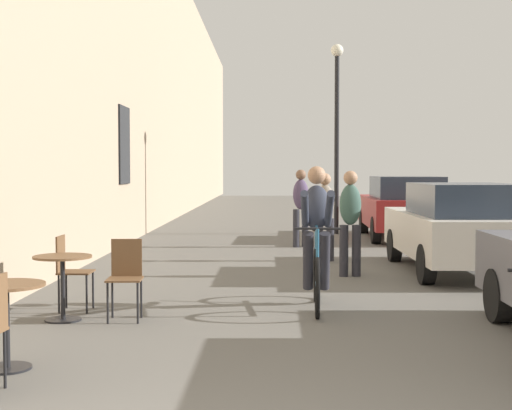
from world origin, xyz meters
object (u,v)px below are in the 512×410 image
at_px(cyclist_on_bicycle, 317,240).
at_px(pedestrian_mid, 325,212).
at_px(cafe_chair_mid_toward_wall, 125,273).
at_px(pedestrian_near, 350,217).
at_px(pedestrian_far, 301,204).
at_px(street_lamp, 337,114).
at_px(cafe_chair_mid_toward_street, 70,267).
at_px(cafe_table_near, 6,307).
at_px(parked_car_second, 458,226).
at_px(cafe_table_mid, 63,274).
at_px(parked_car_third, 403,206).

distance_m(cyclist_on_bicycle, pedestrian_mid, 4.52).
relative_size(cafe_chair_mid_toward_wall, pedestrian_mid, 0.55).
distance_m(pedestrian_near, pedestrian_mid, 1.96).
xyz_separation_m(pedestrian_near, pedestrian_far, (-0.58, 4.35, 0.01)).
bearing_deg(street_lamp, pedestrian_near, -93.66).
height_order(cafe_chair_mid_toward_street, street_lamp, street_lamp).
xyz_separation_m(cafe_chair_mid_toward_wall, street_lamp, (3.35, 10.99, 2.59)).
bearing_deg(pedestrian_mid, cafe_table_near, -113.59).
distance_m(cafe_chair_mid_toward_street, street_lamp, 11.58).
height_order(cyclist_on_bicycle, street_lamp, street_lamp).
xyz_separation_m(cafe_chair_mid_toward_wall, parked_car_second, (4.65, 3.80, 0.24)).
bearing_deg(cafe_chair_mid_toward_street, street_lamp, 68.63).
bearing_deg(cafe_table_mid, pedestrian_mid, 58.43).
bearing_deg(cafe_table_near, pedestrian_near, 57.41).
distance_m(cafe_chair_mid_toward_street, pedestrian_far, 7.84).
bearing_deg(parked_car_second, cyclist_on_bicycle, -129.60).
relative_size(cafe_chair_mid_toward_street, cafe_chair_mid_toward_wall, 1.00).
bearing_deg(parked_car_third, pedestrian_near, -107.39).
distance_m(cafe_table_mid, parked_car_second, 6.60).
height_order(cafe_table_near, street_lamp, street_lamp).
bearing_deg(pedestrian_far, cafe_table_near, -106.43).
xyz_separation_m(cafe_chair_mid_toward_street, cyclist_on_bicycle, (2.93, 0.31, 0.29)).
bearing_deg(cafe_table_near, cafe_chair_mid_toward_street, 93.71).
bearing_deg(pedestrian_far, cafe_chair_mid_toward_street, -112.85).
bearing_deg(cafe_chair_mid_toward_street, cafe_table_near, -86.29).
bearing_deg(parked_car_second, cafe_chair_mid_toward_street, -148.52).
distance_m(cafe_chair_mid_toward_street, cafe_chair_mid_toward_wall, 0.90).
xyz_separation_m(cafe_chair_mid_toward_street, pedestrian_mid, (3.37, 4.81, 0.39)).
height_order(pedestrian_mid, pedestrian_far, pedestrian_far).
bearing_deg(cafe_chair_mid_toward_street, cafe_table_mid, -82.26).
bearing_deg(cafe_chair_mid_toward_wall, parked_car_third, 63.42).
bearing_deg(street_lamp, cafe_chair_mid_toward_wall, -106.97).
height_order(cyclist_on_bicycle, parked_car_third, cyclist_on_bicycle).
relative_size(cafe_table_mid, pedestrian_near, 0.44).
distance_m(cafe_chair_mid_toward_wall, pedestrian_far, 8.04).
bearing_deg(parked_car_second, street_lamp, 100.24).
bearing_deg(cafe_chair_mid_toward_wall, cafe_chair_mid_toward_street, 147.41).
height_order(cafe_chair_mid_toward_street, parked_car_second, parked_car_second).
relative_size(cyclist_on_bicycle, street_lamp, 0.36).
distance_m(cafe_table_mid, street_lamp, 12.06).
bearing_deg(parked_car_second, cafe_chair_mid_toward_wall, -140.78).
distance_m(cafe_table_mid, parked_car_third, 11.23).
relative_size(pedestrian_far, parked_car_second, 0.41).
distance_m(cafe_chair_mid_toward_wall, parked_car_second, 6.01).
bearing_deg(parked_car_second, cafe_table_near, -131.86).
xyz_separation_m(pedestrian_mid, pedestrian_far, (-0.33, 2.41, 0.04)).
relative_size(parked_car_second, parked_car_third, 0.95).
bearing_deg(cyclist_on_bicycle, cafe_table_near, -134.08).
bearing_deg(pedestrian_far, pedestrian_mid, -82.15).
distance_m(cafe_table_near, parked_car_third, 12.96).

